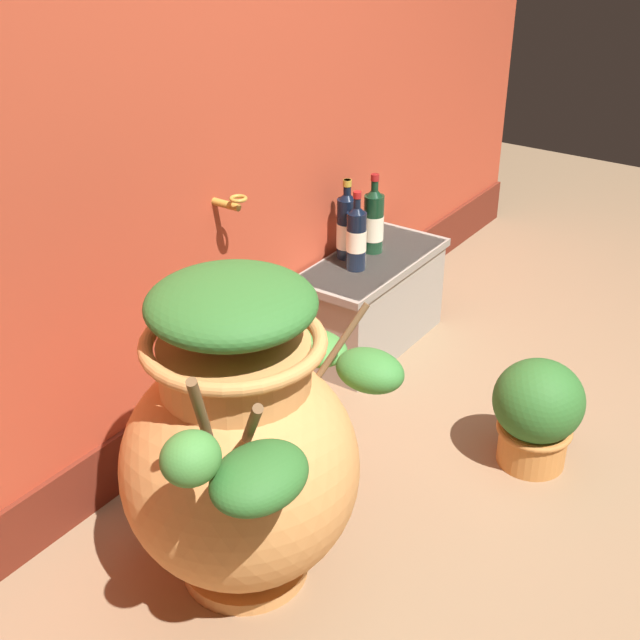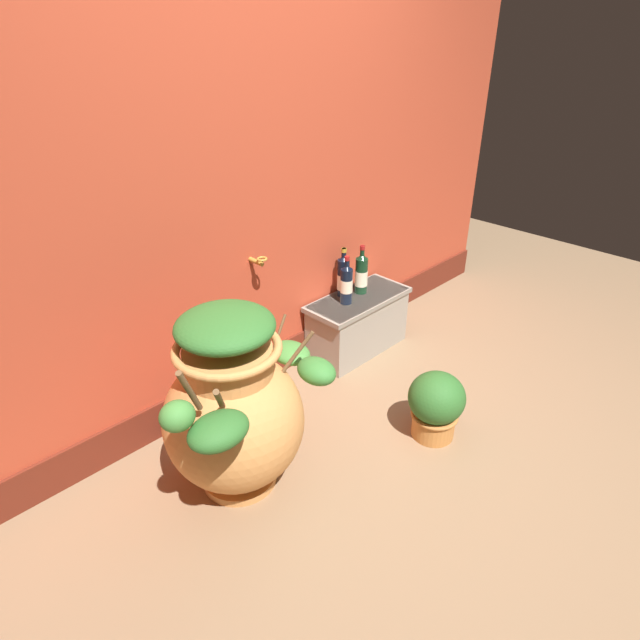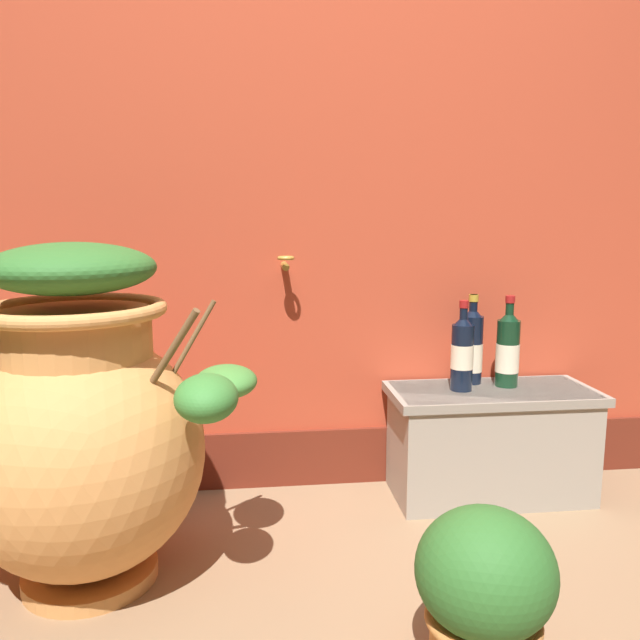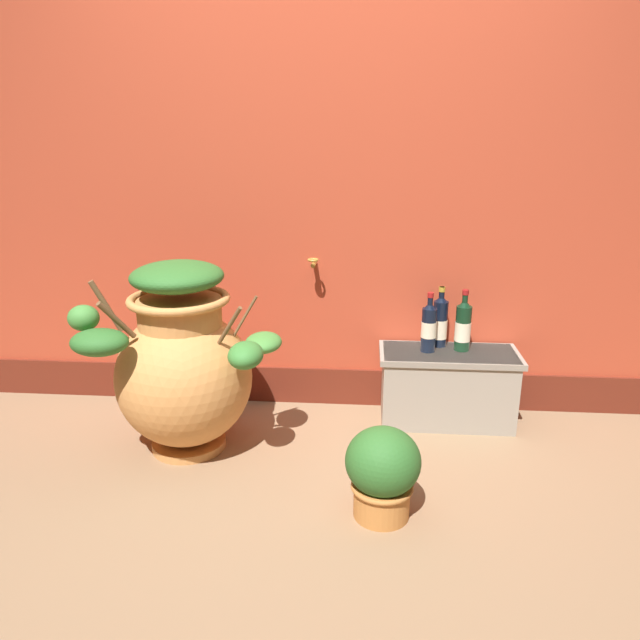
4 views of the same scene
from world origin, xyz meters
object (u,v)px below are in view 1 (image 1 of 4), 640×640
Objects in this scene: wine_bottle_right at (347,225)px; potted_shrub at (537,412)px; terracotta_urn at (242,447)px; wine_bottle_left at (356,236)px; wine_bottle_middle at (374,220)px.

potted_shrub is at bearing -108.07° from wine_bottle_right.
wine_bottle_right is at bearing 71.93° from potted_shrub.
terracotta_urn reaches higher than wine_bottle_right.
wine_bottle_left is 0.97× the size of wine_bottle_middle.
wine_bottle_left reaches higher than potted_shrub.
terracotta_urn is 2.43× the size of potted_shrub.
terracotta_urn is 1.03m from potted_shrub.
terracotta_urn is 2.87× the size of wine_bottle_right.
wine_bottle_right is at bearing 153.57° from wine_bottle_middle.
potted_shrub is at bearing -115.22° from wine_bottle_middle.
potted_shrub is (0.90, -0.46, -0.23)m from terracotta_urn.
wine_bottle_middle is at bearing 64.78° from potted_shrub.
wine_bottle_left is at bearing 74.23° from potted_shrub.
wine_bottle_left is 0.11m from wine_bottle_right.
potted_shrub is at bearing -105.77° from wine_bottle_left.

